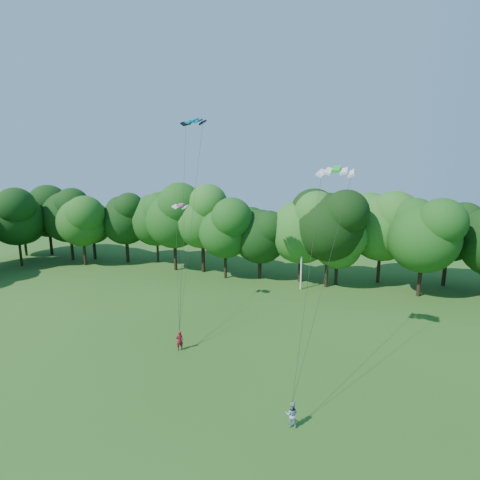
% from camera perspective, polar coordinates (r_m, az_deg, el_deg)
% --- Properties ---
extents(ground, '(160.00, 160.00, 0.00)m').
position_cam_1_polar(ground, '(23.12, -13.87, -31.74)').
color(ground, '#245517').
rests_on(ground, ground).
extents(utility_pole, '(1.65, 0.25, 8.27)m').
position_cam_1_polar(utility_pole, '(47.85, 9.36, -2.58)').
color(utility_pole, silver).
rests_on(utility_pole, ground).
extents(kite_flyer_left, '(0.76, 0.74, 1.75)m').
position_cam_1_polar(kite_flyer_left, '(33.65, -9.20, -14.88)').
color(kite_flyer_left, maroon).
rests_on(kite_flyer_left, ground).
extents(kite_flyer_right, '(0.83, 0.68, 1.60)m').
position_cam_1_polar(kite_flyer_right, '(25.29, 7.90, -24.81)').
color(kite_flyer_right, '#95A3CF').
rests_on(kite_flyer_right, ground).
extents(kite_teal, '(2.54, 1.42, 0.46)m').
position_cam_1_polar(kite_teal, '(38.25, -7.02, 17.72)').
color(kite_teal, '#05769B').
rests_on(kite_teal, ground).
extents(kite_green, '(2.91, 1.59, 0.53)m').
position_cam_1_polar(kite_green, '(29.57, 14.48, 10.43)').
color(kite_green, green).
rests_on(kite_green, ground).
extents(kite_pink, '(1.67, 0.84, 0.29)m').
position_cam_1_polar(kite_pink, '(39.57, -9.07, 5.31)').
color(kite_pink, '#D03A6D').
rests_on(kite_pink, ground).
extents(tree_back_west, '(8.26, 8.26, 12.01)m').
position_cam_1_polar(tree_back_west, '(63.15, -22.97, 3.05)').
color(tree_back_west, '#342515').
rests_on(tree_back_west, ground).
extents(tree_back_center, '(9.60, 9.60, 13.96)m').
position_cam_1_polar(tree_back_center, '(48.59, 13.40, 2.85)').
color(tree_back_center, black).
rests_on(tree_back_center, ground).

